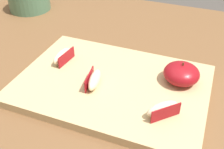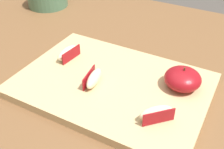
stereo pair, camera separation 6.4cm
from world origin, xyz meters
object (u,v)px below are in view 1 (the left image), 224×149
cutting_board (112,85)px  ceramic_fruit_bowl (29,0)px  apple_half_skin_up (181,74)px  apple_wedge_back (63,56)px  apple_wedge_left (94,80)px  apple_wedge_right (163,109)px

cutting_board → ceramic_fruit_bowl: 0.57m
apple_half_skin_up → apple_wedge_back: 0.30m
cutting_board → apple_wedge_left: 0.05m
apple_wedge_back → apple_half_skin_up: bearing=4.8°
apple_wedge_left → apple_wedge_right: same height
apple_wedge_left → ceramic_fruit_bowl: 0.56m
apple_wedge_left → apple_wedge_right: bearing=-12.6°
cutting_board → apple_wedge_left: size_ratio=6.02×
apple_wedge_right → apple_wedge_back: size_ratio=0.92×
apple_half_skin_up → ceramic_fruit_bowl: size_ratio=0.55×
apple_wedge_left → apple_wedge_right: 0.17m
cutting_board → apple_wedge_right: size_ratio=6.60×
apple_wedge_back → apple_wedge_right: bearing=-19.3°
apple_wedge_left → cutting_board: bearing=41.0°
apple_wedge_back → ceramic_fruit_bowl: (-0.31, 0.30, 0.00)m
apple_half_skin_up → apple_wedge_left: size_ratio=1.13×
cutting_board → apple_wedge_right: (0.14, -0.07, 0.03)m
apple_wedge_left → apple_wedge_back: same height
apple_wedge_right → apple_wedge_back: 0.30m
cutting_board → apple_half_skin_up: size_ratio=5.31×
apple_half_skin_up → apple_wedge_back: apple_half_skin_up is taller
apple_half_skin_up → apple_wedge_right: size_ratio=1.24×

